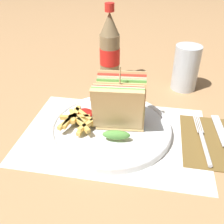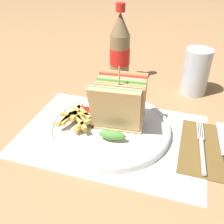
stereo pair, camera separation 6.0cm
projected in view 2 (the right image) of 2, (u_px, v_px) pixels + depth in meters
name	position (u px, v px, depth m)	size (l,w,h in m)	color
ground_plane	(100.00, 133.00, 0.60)	(4.00, 4.00, 0.00)	#9E754C
placemat	(113.00, 134.00, 0.60)	(0.41, 0.28, 0.00)	silver
plate_main	(109.00, 127.00, 0.60)	(0.28, 0.28, 0.02)	white
club_sandwich	(119.00, 105.00, 0.57)	(0.12, 0.13, 0.15)	tan
fries_pile	(79.00, 118.00, 0.60)	(0.09, 0.09, 0.02)	gold
ketchup_blob	(86.00, 111.00, 0.63)	(0.04, 0.04, 0.02)	maroon
napkin	(213.00, 149.00, 0.55)	(0.14, 0.18, 0.00)	brown
fork	(202.00, 150.00, 0.54)	(0.02, 0.18, 0.01)	silver
coke_bottle_near	(120.00, 50.00, 0.78)	(0.06, 0.06, 0.23)	#7A6647
glass_near	(196.00, 72.00, 0.73)	(0.07, 0.07, 0.13)	silver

